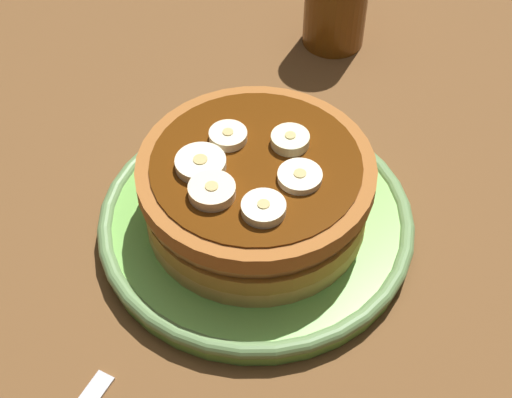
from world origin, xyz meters
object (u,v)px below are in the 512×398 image
Objects in this scene: plate at (256,221)px; banana_slice_1 at (228,136)px; banana_slice_3 at (256,210)px; banana_slice_5 at (212,191)px; pancake_stack at (258,186)px; banana_slice_2 at (290,141)px; banana_slice_4 at (300,177)px; banana_slice_0 at (200,160)px.

plate is 8.68× the size of banana_slice_1.
banana_slice_3 is 3.32cm from banana_slice_5.
banana_slice_2 reaches higher than pancake_stack.
banana_slice_5 is at bearing -34.18° from banana_slice_3.
banana_slice_0 is at bearing -18.75° from banana_slice_4.
banana_slice_5 is (5.86, 4.27, 0.01)cm from banana_slice_2.
banana_slice_3 is at bearing 124.34° from banana_slice_0.
banana_slice_0 is at bearing -78.83° from banana_slice_5.
banana_slice_2 reaches higher than banana_slice_4.
banana_slice_1 and banana_slice_3 have the same top height.
banana_slice_5 is at bearing 73.84° from banana_slice_1.
banana_slice_5 is (3.46, 3.05, 3.20)cm from pancake_stack.
pancake_stack reaches higher than plate.
pancake_stack is 4.60cm from banana_slice_4.
pancake_stack is at bearing -41.43° from banana_slice_4.
banana_slice_2 is at bearing -143.88° from banana_slice_5.
plate is 7.71cm from banana_slice_0.
pancake_stack is 5.14cm from banana_slice_0.
banana_slice_0 is 3.05cm from banana_slice_1.
banana_slice_5 is at bearing 39.47° from plate.
plate is at bearing 174.63° from banana_slice_0.
plate is at bearing -34.11° from banana_slice_4.
banana_slice_1 is at bearing -56.00° from plate.
banana_slice_1 is 7.20cm from banana_slice_3.
plate is at bearing -140.53° from banana_slice_5.
banana_slice_2 reaches higher than plate.
banana_slice_1 is at bearing -48.27° from pancake_stack.
banana_slice_3 is (0.50, 4.54, 6.68)cm from plate.
banana_slice_2 is at bearing -152.87° from pancake_stack.
banana_slice_4 is at bearing 135.42° from banana_slice_1.
pancake_stack is 4.29cm from banana_slice_1.
banana_slice_3 is (-3.35, 4.90, 0.01)cm from banana_slice_0.
banana_slice_5 is (1.52, 5.23, 0.07)cm from banana_slice_1.
banana_slice_3 reaches higher than banana_slice_4.
banana_slice_3 is 0.93× the size of banana_slice_5.
plate is 8.07× the size of banana_slice_3.
banana_slice_1 is 0.89× the size of banana_slice_4.
banana_slice_3 is (3.11, 6.14, -0.03)cm from banana_slice_2.
banana_slice_1 is (-2.12, -2.20, -0.02)cm from banana_slice_0.
banana_slice_2 reaches higher than banana_slice_1.
banana_slice_2 is (-2.61, -1.60, 6.71)cm from plate.
banana_slice_0 reaches higher than banana_slice_4.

